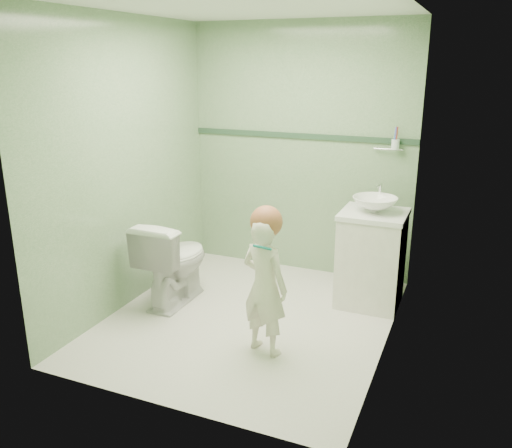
% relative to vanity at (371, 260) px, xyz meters
% --- Properties ---
extents(ground, '(2.50, 2.50, 0.00)m').
position_rel_vanity_xyz_m(ground, '(-0.84, -0.70, -0.40)').
color(ground, silver).
rests_on(ground, ground).
extents(room_shell, '(2.50, 2.54, 2.40)m').
position_rel_vanity_xyz_m(room_shell, '(-0.84, -0.70, 0.80)').
color(room_shell, '#78A071').
rests_on(room_shell, ground).
extents(trim_stripe, '(2.20, 0.02, 0.05)m').
position_rel_vanity_xyz_m(trim_stripe, '(-0.84, 0.54, 0.95)').
color(trim_stripe, '#294631').
rests_on(trim_stripe, room_shell).
extents(vanity, '(0.52, 0.50, 0.80)m').
position_rel_vanity_xyz_m(vanity, '(0.00, 0.00, 0.00)').
color(vanity, silver).
rests_on(vanity, ground).
extents(counter, '(0.54, 0.52, 0.04)m').
position_rel_vanity_xyz_m(counter, '(0.00, 0.00, 0.41)').
color(counter, white).
rests_on(counter, vanity).
extents(basin, '(0.37, 0.37, 0.13)m').
position_rel_vanity_xyz_m(basin, '(0.00, 0.00, 0.49)').
color(basin, white).
rests_on(basin, counter).
extents(faucet, '(0.03, 0.13, 0.18)m').
position_rel_vanity_xyz_m(faucet, '(0.00, 0.19, 0.57)').
color(faucet, silver).
rests_on(faucet, counter).
extents(cup_holder, '(0.26, 0.07, 0.21)m').
position_rel_vanity_xyz_m(cup_holder, '(0.05, 0.48, 0.93)').
color(cup_holder, silver).
rests_on(cup_holder, room_shell).
extents(toilet, '(0.43, 0.75, 0.76)m').
position_rel_vanity_xyz_m(toilet, '(-1.58, -0.62, -0.02)').
color(toilet, white).
rests_on(toilet, ground).
extents(toddler, '(0.42, 0.34, 1.02)m').
position_rel_vanity_xyz_m(toddler, '(-0.54, -1.10, 0.11)').
color(toddler, silver).
rests_on(toddler, ground).
extents(hair_cap, '(0.23, 0.23, 0.23)m').
position_rel_vanity_xyz_m(hair_cap, '(-0.54, -1.07, 0.58)').
color(hair_cap, '#A55C3A').
rests_on(hair_cap, toddler).
extents(teal_toothbrush, '(0.11, 0.14, 0.08)m').
position_rel_vanity_xyz_m(teal_toothbrush, '(-0.51, -1.24, 0.46)').
color(teal_toothbrush, '#148482').
rests_on(teal_toothbrush, toddler).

